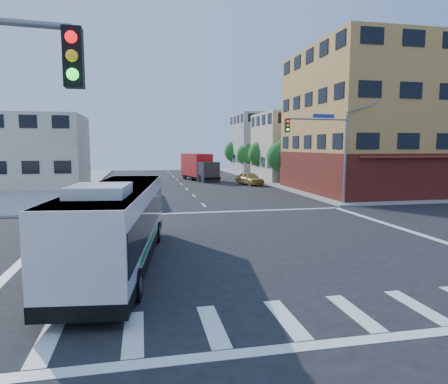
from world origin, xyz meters
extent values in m
plane|color=black|center=(0.00, 0.00, 0.00)|extent=(120.00, 120.00, 0.00)
cube|color=gray|center=(35.00, 35.00, 0.07)|extent=(50.00, 50.00, 0.15)
cube|color=#BB7D43|center=(20.00, 18.50, 7.00)|extent=(18.00, 15.00, 14.00)
cube|color=#511612|center=(20.00, 18.50, 2.00)|extent=(18.09, 15.08, 4.00)
cube|color=maroon|center=(20.00, 11.40, 3.60)|extent=(16.00, 1.60, 0.51)
cube|color=#BAA88E|center=(17.00, 34.00, 4.50)|extent=(12.00, 10.00, 9.00)
cube|color=#A1A19B|center=(17.00, 48.00, 5.00)|extent=(12.00, 10.00, 10.00)
cube|color=beige|center=(-17.00, 30.00, 4.00)|extent=(12.00, 10.00, 8.00)
cylinder|color=slate|center=(10.80, 10.80, 3.50)|extent=(0.18, 0.18, 7.00)
cylinder|color=slate|center=(8.30, 10.55, 6.60)|extent=(5.01, 0.62, 0.12)
cube|color=black|center=(5.80, 10.30, 6.10)|extent=(0.32, 0.30, 1.00)
sphere|color=#FF0C0C|center=(5.80, 10.13, 6.40)|extent=(0.20, 0.20, 0.20)
sphere|color=yellow|center=(5.80, 10.13, 6.10)|extent=(0.20, 0.20, 0.20)
sphere|color=#19FF33|center=(5.80, 10.13, 5.80)|extent=(0.20, 0.20, 0.20)
cube|color=navy|center=(8.80, 10.60, 6.85)|extent=(1.80, 0.22, 0.28)
cube|color=gray|center=(13.30, 11.05, 8.00)|extent=(0.50, 0.22, 0.14)
cube|color=black|center=(-5.80, -10.30, 6.10)|extent=(0.32, 0.30, 1.00)
sphere|color=#FF0C0C|center=(-5.80, -10.47, 6.40)|extent=(0.20, 0.20, 0.20)
sphere|color=yellow|center=(-5.80, -10.47, 6.10)|extent=(0.20, 0.20, 0.20)
sphere|color=#19FF33|center=(-5.80, -10.47, 5.80)|extent=(0.20, 0.20, 0.20)
cylinder|color=#372114|center=(11.80, 28.00, 0.96)|extent=(0.28, 0.28, 1.92)
sphere|color=#1A5D22|center=(11.80, 28.00, 3.37)|extent=(3.60, 3.60, 3.60)
sphere|color=#1A5D22|center=(12.20, 27.70, 4.27)|extent=(2.52, 2.52, 2.52)
cylinder|color=#372114|center=(11.80, 36.00, 1.00)|extent=(0.28, 0.28, 1.99)
sphere|color=#1A5D22|center=(11.80, 36.00, 3.51)|extent=(3.80, 3.80, 3.80)
sphere|color=#1A5D22|center=(12.20, 35.70, 4.46)|extent=(2.66, 2.66, 2.66)
cylinder|color=#372114|center=(11.80, 44.00, 0.94)|extent=(0.28, 0.28, 1.89)
sphere|color=#1A5D22|center=(11.80, 44.00, 3.25)|extent=(3.40, 3.40, 3.40)
sphere|color=#1A5D22|center=(12.20, 43.70, 4.10)|extent=(2.38, 2.38, 2.38)
cylinder|color=#372114|center=(11.80, 52.00, 1.01)|extent=(0.28, 0.28, 2.03)
sphere|color=#1A5D22|center=(11.80, 52.00, 3.63)|extent=(4.00, 4.00, 4.00)
sphere|color=#1A5D22|center=(12.20, 51.70, 4.63)|extent=(2.80, 2.80, 2.80)
cube|color=black|center=(-5.64, -2.12, 0.53)|extent=(3.84, 11.76, 0.43)
cube|color=silver|center=(-5.64, -2.12, 1.71)|extent=(3.83, 11.74, 2.74)
cube|color=black|center=(-5.64, -2.12, 1.87)|extent=(3.83, 11.40, 1.20)
cube|color=black|center=(-4.95, 3.55, 1.78)|extent=(2.24, 0.33, 1.30)
cube|color=#E5590C|center=(-4.95, 3.57, 2.74)|extent=(1.83, 0.27, 0.27)
cube|color=silver|center=(-5.64, -2.12, 3.02)|extent=(3.75, 11.50, 0.12)
cube|color=silver|center=(-5.99, -4.98, 3.25)|extent=(1.96, 2.31, 0.35)
cube|color=#147E42|center=(-6.93, -2.45, 1.01)|extent=(0.66, 5.25, 0.27)
cube|color=#147E42|center=(-4.47, -2.74, 1.01)|extent=(0.66, 5.25, 0.27)
cylinder|color=black|center=(-6.33, 1.68, 0.50)|extent=(0.41, 1.03, 1.00)
cylinder|color=#99999E|center=(-6.47, 1.70, 0.50)|extent=(0.10, 0.50, 0.50)
cylinder|color=black|center=(-4.05, 1.40, 0.50)|extent=(0.41, 1.03, 1.00)
cylinder|color=#99999E|center=(-3.92, 1.39, 0.50)|extent=(0.10, 0.50, 0.50)
cylinder|color=black|center=(-7.23, -5.64, 0.50)|extent=(0.41, 1.03, 1.00)
cylinder|color=#99999E|center=(-7.36, -5.62, 0.50)|extent=(0.10, 0.50, 0.50)
cylinder|color=black|center=(-4.95, -5.92, 0.50)|extent=(0.41, 1.03, 1.00)
cylinder|color=#99999E|center=(-4.81, -5.94, 0.50)|extent=(0.10, 0.50, 0.50)
cube|color=#2A2A2F|center=(3.66, 32.72, 1.29)|extent=(2.78, 2.72, 2.57)
cube|color=black|center=(3.92, 31.82, 1.68)|extent=(2.02, 0.64, 0.99)
cube|color=red|center=(2.64, 36.34, 2.08)|extent=(3.80, 5.98, 2.97)
cube|color=black|center=(2.96, 35.20, 0.54)|extent=(4.25, 8.22, 0.30)
cylinder|color=black|center=(2.61, 32.63, 0.50)|extent=(0.54, 1.03, 0.99)
cylinder|color=black|center=(4.61, 33.20, 0.50)|extent=(0.54, 1.03, 0.99)
cylinder|color=black|center=(1.83, 35.39, 0.50)|extent=(0.54, 1.03, 0.99)
cylinder|color=black|center=(3.83, 35.96, 0.50)|extent=(0.54, 1.03, 0.99)
cylinder|color=black|center=(1.15, 37.78, 0.50)|extent=(0.54, 1.03, 0.99)
cylinder|color=black|center=(3.15, 38.34, 0.50)|extent=(0.54, 1.03, 0.99)
imported|color=#BB9540|center=(7.90, 28.16, 0.76)|extent=(2.92, 4.80, 1.53)
camera|label=1|loc=(-4.71, -17.68, 4.61)|focal=32.00mm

